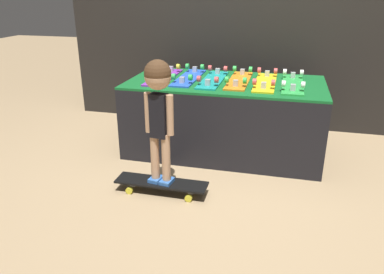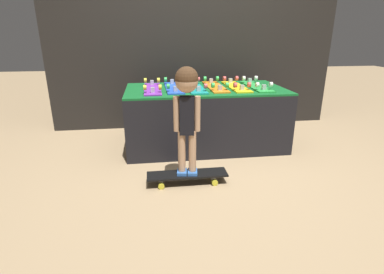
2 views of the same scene
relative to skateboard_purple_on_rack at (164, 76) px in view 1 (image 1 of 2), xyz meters
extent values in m
plane|color=tan|center=(0.58, -0.49, -0.68)|extent=(16.00, 16.00, 0.00)
cube|color=black|center=(0.58, 0.82, 0.43)|extent=(3.77, 0.10, 2.22)
cube|color=black|center=(0.58, 0.01, -0.36)|extent=(1.73, 0.90, 0.64)
cube|color=#146028|center=(0.58, 0.01, -0.03)|extent=(1.73, 0.90, 0.02)
cube|color=purple|center=(0.00, 0.00, -0.01)|extent=(0.17, 0.70, 0.01)
cube|color=#B7B7BC|center=(0.00, 0.23, 0.02)|extent=(0.04, 0.04, 0.05)
cylinder|color=yellow|center=(0.07, 0.23, 0.05)|extent=(0.03, 0.05, 0.05)
cylinder|color=yellow|center=(-0.07, 0.23, 0.05)|extent=(0.03, 0.05, 0.05)
cube|color=#B7B7BC|center=(0.00, -0.23, 0.02)|extent=(0.04, 0.04, 0.05)
cylinder|color=yellow|center=(0.07, -0.23, 0.05)|extent=(0.03, 0.05, 0.05)
cylinder|color=yellow|center=(-0.07, -0.23, 0.05)|extent=(0.03, 0.05, 0.05)
cube|color=blue|center=(0.23, 0.04, -0.01)|extent=(0.17, 0.70, 0.01)
cube|color=#B7B7BC|center=(0.23, 0.27, 0.02)|extent=(0.04, 0.04, 0.05)
cylinder|color=green|center=(0.30, 0.27, 0.05)|extent=(0.03, 0.05, 0.05)
cylinder|color=green|center=(0.16, 0.27, 0.05)|extent=(0.03, 0.05, 0.05)
cube|color=#B7B7BC|center=(0.23, -0.20, 0.02)|extent=(0.04, 0.04, 0.05)
cylinder|color=green|center=(0.30, -0.20, 0.05)|extent=(0.03, 0.05, 0.05)
cylinder|color=green|center=(0.16, -0.20, 0.05)|extent=(0.03, 0.05, 0.05)
cube|color=teal|center=(0.46, 0.01, -0.01)|extent=(0.17, 0.70, 0.01)
cube|color=#B7B7BC|center=(0.46, 0.24, 0.02)|extent=(0.04, 0.04, 0.05)
cylinder|color=#D84C4C|center=(0.53, 0.24, 0.05)|extent=(0.03, 0.05, 0.05)
cylinder|color=#D84C4C|center=(0.39, 0.24, 0.05)|extent=(0.03, 0.05, 0.05)
cube|color=#B7B7BC|center=(0.46, -0.23, 0.02)|extent=(0.04, 0.04, 0.05)
cylinder|color=#D84C4C|center=(0.53, -0.23, 0.05)|extent=(0.03, 0.05, 0.05)
cylinder|color=#D84C4C|center=(0.39, -0.23, 0.05)|extent=(0.03, 0.05, 0.05)
cube|color=orange|center=(0.69, 0.03, -0.01)|extent=(0.17, 0.70, 0.01)
cube|color=#B7B7BC|center=(0.69, 0.27, 0.02)|extent=(0.04, 0.04, 0.05)
cylinder|color=green|center=(0.77, 0.27, 0.05)|extent=(0.03, 0.05, 0.05)
cylinder|color=green|center=(0.62, 0.27, 0.05)|extent=(0.03, 0.05, 0.05)
cube|color=#B7B7BC|center=(0.69, -0.20, 0.02)|extent=(0.04, 0.04, 0.05)
cylinder|color=green|center=(0.77, -0.20, 0.05)|extent=(0.03, 0.05, 0.05)
cylinder|color=green|center=(0.62, -0.20, 0.05)|extent=(0.03, 0.05, 0.05)
cube|color=yellow|center=(0.92, 0.02, -0.01)|extent=(0.17, 0.70, 0.01)
cube|color=#B7B7BC|center=(0.92, 0.25, 0.02)|extent=(0.04, 0.04, 0.05)
cylinder|color=#D84C4C|center=(1.00, 0.25, 0.05)|extent=(0.03, 0.05, 0.05)
cylinder|color=#D84C4C|center=(0.85, 0.25, 0.05)|extent=(0.03, 0.05, 0.05)
cube|color=#B7B7BC|center=(0.92, -0.22, 0.02)|extent=(0.04, 0.04, 0.05)
cylinder|color=#D84C4C|center=(1.00, -0.22, 0.05)|extent=(0.03, 0.05, 0.05)
cylinder|color=#D84C4C|center=(0.85, -0.22, 0.05)|extent=(0.03, 0.05, 0.05)
cube|color=green|center=(1.15, 0.00, -0.01)|extent=(0.17, 0.70, 0.01)
cube|color=#B7B7BC|center=(1.15, 0.23, 0.02)|extent=(0.04, 0.04, 0.05)
cylinder|color=white|center=(1.23, 0.23, 0.05)|extent=(0.03, 0.05, 0.05)
cylinder|color=white|center=(1.08, 0.23, 0.05)|extent=(0.03, 0.05, 0.05)
cube|color=#B7B7BC|center=(1.15, -0.23, 0.02)|extent=(0.04, 0.04, 0.05)
cylinder|color=white|center=(1.23, -0.23, 0.05)|extent=(0.03, 0.05, 0.05)
cylinder|color=white|center=(1.08, -0.23, 0.05)|extent=(0.03, 0.05, 0.05)
cube|color=black|center=(0.26, -0.90, -0.59)|extent=(0.69, 0.17, 0.01)
cube|color=#B7B7BC|center=(0.49, -0.90, -0.63)|extent=(0.04, 0.04, 0.05)
cylinder|color=yellow|center=(0.49, -0.83, -0.65)|extent=(0.05, 0.03, 0.05)
cylinder|color=yellow|center=(0.49, -0.97, -0.65)|extent=(0.05, 0.03, 0.05)
cube|color=#B7B7BC|center=(0.03, -0.90, -0.63)|extent=(0.04, 0.04, 0.05)
cylinder|color=yellow|center=(0.03, -0.83, -0.65)|extent=(0.05, 0.03, 0.05)
cylinder|color=yellow|center=(0.03, -0.97, -0.65)|extent=(0.05, 0.03, 0.05)
cube|color=#3870C6|center=(0.30, -0.91, -0.57)|extent=(0.10, 0.12, 0.03)
cylinder|color=tan|center=(0.30, -0.91, -0.38)|extent=(0.06, 0.06, 0.36)
cube|color=#3870C6|center=(0.21, -0.89, -0.57)|extent=(0.10, 0.12, 0.03)
cylinder|color=tan|center=(0.21, -0.89, -0.38)|extent=(0.06, 0.06, 0.36)
cube|color=black|center=(0.26, -0.90, -0.07)|extent=(0.13, 0.10, 0.31)
cylinder|color=tan|center=(0.34, -0.91, -0.06)|extent=(0.05, 0.05, 0.29)
cylinder|color=tan|center=(0.18, -0.89, -0.06)|extent=(0.05, 0.05, 0.29)
sphere|color=tan|center=(0.26, -0.90, 0.20)|extent=(0.18, 0.18, 0.18)
sphere|color=#4C331E|center=(0.26, -0.90, 0.23)|extent=(0.18, 0.18, 0.18)
camera|label=1|loc=(1.08, -3.23, 0.76)|focal=35.00mm
camera|label=2|loc=(-0.02, -3.21, 0.57)|focal=28.00mm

